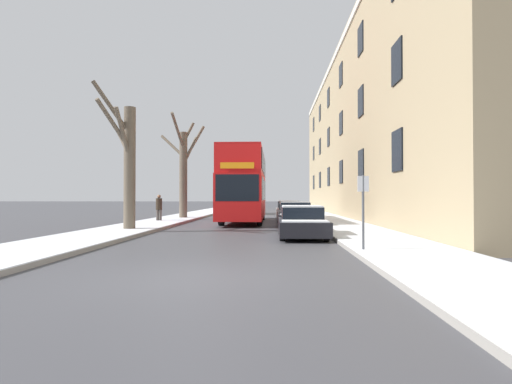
{
  "coord_description": "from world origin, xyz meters",
  "views": [
    {
      "loc": [
        1.64,
        -8.01,
        1.62
      ],
      "look_at": [
        0.74,
        12.85,
        1.91
      ],
      "focal_mm": 28.0,
      "sensor_mm": 36.0,
      "label": 1
    }
  ],
  "objects_px": {
    "parked_car_1": "(295,216)",
    "parked_car_2": "(291,212)",
    "oncoming_van": "(241,202)",
    "pedestrian_left_sidewalk": "(159,207)",
    "bare_tree_left_0": "(128,162)",
    "double_decker_bus": "(244,183)",
    "parked_car_0": "(302,222)",
    "parked_car_3": "(288,210)",
    "street_sign_post": "(363,209)",
    "bare_tree_left_1": "(184,169)"
  },
  "relations": [
    {
      "from": "parked_car_1",
      "to": "parked_car_2",
      "type": "xyz_separation_m",
      "value": [
        0.0,
        5.11,
        -0.02
      ]
    },
    {
      "from": "oncoming_van",
      "to": "pedestrian_left_sidewalk",
      "type": "relative_size",
      "value": 2.66
    },
    {
      "from": "bare_tree_left_0",
      "to": "pedestrian_left_sidewalk",
      "type": "relative_size",
      "value": 3.83
    },
    {
      "from": "double_decker_bus",
      "to": "oncoming_van",
      "type": "relative_size",
      "value": 2.22
    },
    {
      "from": "parked_car_0",
      "to": "parked_car_3",
      "type": "distance_m",
      "value": 15.71
    },
    {
      "from": "bare_tree_left_0",
      "to": "double_decker_bus",
      "type": "height_order",
      "value": "bare_tree_left_0"
    },
    {
      "from": "parked_car_3",
      "to": "pedestrian_left_sidewalk",
      "type": "bearing_deg",
      "value": -141.61
    },
    {
      "from": "parked_car_0",
      "to": "parked_car_1",
      "type": "relative_size",
      "value": 1.03
    },
    {
      "from": "parked_car_0",
      "to": "double_decker_bus",
      "type": "bearing_deg",
      "value": 107.18
    },
    {
      "from": "bare_tree_left_0",
      "to": "street_sign_post",
      "type": "relative_size",
      "value": 3.07
    },
    {
      "from": "bare_tree_left_0",
      "to": "parked_car_2",
      "type": "distance_m",
      "value": 11.82
    },
    {
      "from": "bare_tree_left_1",
      "to": "parked_car_3",
      "type": "height_order",
      "value": "bare_tree_left_1"
    },
    {
      "from": "bare_tree_left_0",
      "to": "parked_car_2",
      "type": "height_order",
      "value": "bare_tree_left_0"
    },
    {
      "from": "parked_car_1",
      "to": "parked_car_0",
      "type": "bearing_deg",
      "value": -90.0
    },
    {
      "from": "parked_car_2",
      "to": "street_sign_post",
      "type": "relative_size",
      "value": 1.89
    },
    {
      "from": "double_decker_bus",
      "to": "parked_car_2",
      "type": "xyz_separation_m",
      "value": [
        3.06,
        0.57,
        -1.95
      ]
    },
    {
      "from": "double_decker_bus",
      "to": "oncoming_van",
      "type": "height_order",
      "value": "double_decker_bus"
    },
    {
      "from": "parked_car_3",
      "to": "pedestrian_left_sidewalk",
      "type": "relative_size",
      "value": 2.21
    },
    {
      "from": "parked_car_3",
      "to": "bare_tree_left_0",
      "type": "bearing_deg",
      "value": -120.84
    },
    {
      "from": "bare_tree_left_1",
      "to": "parked_car_2",
      "type": "relative_size",
      "value": 1.77
    },
    {
      "from": "pedestrian_left_sidewalk",
      "to": "street_sign_post",
      "type": "relative_size",
      "value": 0.8
    },
    {
      "from": "double_decker_bus",
      "to": "parked_car_1",
      "type": "bearing_deg",
      "value": -56.02
    },
    {
      "from": "double_decker_bus",
      "to": "street_sign_post",
      "type": "bearing_deg",
      "value": -73.29
    },
    {
      "from": "bare_tree_left_0",
      "to": "parked_car_1",
      "type": "relative_size",
      "value": 1.63
    },
    {
      "from": "parked_car_1",
      "to": "bare_tree_left_1",
      "type": "bearing_deg",
      "value": 135.83
    },
    {
      "from": "oncoming_van",
      "to": "parked_car_1",
      "type": "bearing_deg",
      "value": -76.18
    },
    {
      "from": "parked_car_0",
      "to": "parked_car_2",
      "type": "relative_size",
      "value": 1.03
    },
    {
      "from": "bare_tree_left_0",
      "to": "bare_tree_left_1",
      "type": "xyz_separation_m",
      "value": [
        0.24,
        10.71,
        0.46
      ]
    },
    {
      "from": "bare_tree_left_1",
      "to": "double_decker_bus",
      "type": "bearing_deg",
      "value": -32.67
    },
    {
      "from": "parked_car_2",
      "to": "parked_car_3",
      "type": "bearing_deg",
      "value": 90.0
    },
    {
      "from": "parked_car_0",
      "to": "parked_car_3",
      "type": "relative_size",
      "value": 1.1
    },
    {
      "from": "bare_tree_left_0",
      "to": "parked_car_1",
      "type": "xyz_separation_m",
      "value": [
        8.05,
        3.12,
        -2.65
      ]
    },
    {
      "from": "bare_tree_left_0",
      "to": "parked_car_3",
      "type": "distance_m",
      "value": 15.92
    },
    {
      "from": "pedestrian_left_sidewalk",
      "to": "bare_tree_left_1",
      "type": "bearing_deg",
      "value": 85.09
    },
    {
      "from": "bare_tree_left_0",
      "to": "bare_tree_left_1",
      "type": "relative_size",
      "value": 0.92
    },
    {
      "from": "double_decker_bus",
      "to": "parked_car_0",
      "type": "distance_m",
      "value": 10.54
    },
    {
      "from": "double_decker_bus",
      "to": "parked_car_1",
      "type": "xyz_separation_m",
      "value": [
        3.06,
        -4.54,
        -1.93
      ]
    },
    {
      "from": "oncoming_van",
      "to": "street_sign_post",
      "type": "bearing_deg",
      "value": -78.39
    },
    {
      "from": "parked_car_1",
      "to": "pedestrian_left_sidewalk",
      "type": "height_order",
      "value": "pedestrian_left_sidewalk"
    },
    {
      "from": "bare_tree_left_1",
      "to": "parked_car_1",
      "type": "bearing_deg",
      "value": -44.17
    },
    {
      "from": "double_decker_bus",
      "to": "parked_car_0",
      "type": "xyz_separation_m",
      "value": [
        3.06,
        -9.89,
        -1.97
      ]
    },
    {
      "from": "parked_car_0",
      "to": "parked_car_1",
      "type": "distance_m",
      "value": 5.35
    },
    {
      "from": "parked_car_1",
      "to": "street_sign_post",
      "type": "height_order",
      "value": "street_sign_post"
    },
    {
      "from": "pedestrian_left_sidewalk",
      "to": "oncoming_van",
      "type": "bearing_deg",
      "value": 78.8
    },
    {
      "from": "parked_car_0",
      "to": "parked_car_2",
      "type": "distance_m",
      "value": 10.47
    },
    {
      "from": "parked_car_3",
      "to": "street_sign_post",
      "type": "distance_m",
      "value": 20.67
    },
    {
      "from": "double_decker_bus",
      "to": "pedestrian_left_sidewalk",
      "type": "relative_size",
      "value": 5.91
    },
    {
      "from": "parked_car_1",
      "to": "bare_tree_left_0",
      "type": "bearing_deg",
      "value": -158.8
    },
    {
      "from": "parked_car_1",
      "to": "pedestrian_left_sidewalk",
      "type": "xyz_separation_m",
      "value": [
        -8.5,
        3.63,
        0.35
      ]
    },
    {
      "from": "parked_car_2",
      "to": "bare_tree_left_1",
      "type": "bearing_deg",
      "value": 162.43
    }
  ]
}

